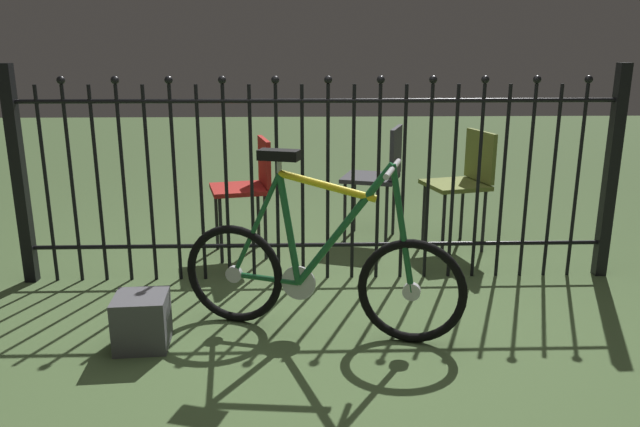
{
  "coord_description": "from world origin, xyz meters",
  "views": [
    {
      "loc": [
        -0.11,
        -2.95,
        1.41
      ],
      "look_at": [
        -0.01,
        0.21,
        0.55
      ],
      "focal_mm": 34.36,
      "sensor_mm": 36.0,
      "label": 1
    }
  ],
  "objects": [
    {
      "name": "ground_plane",
      "position": [
        0.0,
        0.0,
        0.0
      ],
      "size": [
        20.0,
        20.0,
        0.0
      ],
      "primitive_type": "plane",
      "color": "#455D34"
    },
    {
      "name": "iron_fence",
      "position": [
        -0.05,
        0.68,
        0.66
      ],
      "size": [
        3.66,
        0.07,
        1.32
      ],
      "color": "black",
      "rests_on": "ground"
    },
    {
      "name": "bicycle",
      "position": [
        -0.02,
        -0.07,
        0.33
      ],
      "size": [
        1.41,
        0.52,
        0.93
      ],
      "color": "black",
      "rests_on": "ground"
    },
    {
      "name": "chair_charcoal",
      "position": [
        0.48,
        1.47,
        0.53
      ],
      "size": [
        0.49,
        0.49,
        0.85
      ],
      "color": "black",
      "rests_on": "ground"
    },
    {
      "name": "chair_red",
      "position": [
        -0.47,
        1.17,
        0.51
      ],
      "size": [
        0.45,
        0.45,
        0.81
      ],
      "color": "black",
      "rests_on": "ground"
    },
    {
      "name": "chair_olive",
      "position": [
        1.06,
        1.29,
        0.52
      ],
      "size": [
        0.48,
        0.48,
        0.84
      ],
      "color": "black",
      "rests_on": "ground"
    },
    {
      "name": "display_crate",
      "position": [
        -0.89,
        -0.21,
        0.13
      ],
      "size": [
        0.27,
        0.27,
        0.26
      ],
      "primitive_type": "cube",
      "rotation": [
        0.0,
        0.0,
        0.07
      ],
      "color": "#4C4C51",
      "rests_on": "ground"
    }
  ]
}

